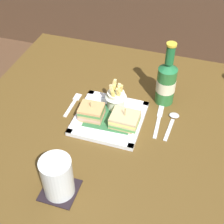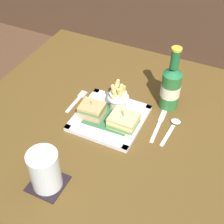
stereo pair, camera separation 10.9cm
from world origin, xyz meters
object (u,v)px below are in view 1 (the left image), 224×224
(beer_bottle, at_px, (166,81))
(spoon, at_px, (173,119))
(dining_table, at_px, (114,148))
(fork, at_px, (73,103))
(square_plate, at_px, (109,118))
(fries_cup, at_px, (116,97))
(knife, at_px, (159,118))
(water_glass, at_px, (58,179))
(sandwich_half_left, at_px, (91,112))
(sandwich_half_right, at_px, (125,120))

(beer_bottle, distance_m, spoon, 0.14)
(dining_table, height_order, fork, fork)
(square_plate, xyz_separation_m, spoon, (0.21, 0.06, -0.00))
(fries_cup, relative_size, knife, 0.61)
(water_glass, bearing_deg, sandwich_half_left, 92.84)
(knife, bearing_deg, sandwich_half_left, -162.23)
(square_plate, height_order, knife, square_plate)
(fork, height_order, knife, same)
(square_plate, relative_size, beer_bottle, 0.95)
(beer_bottle, distance_m, knife, 0.13)
(fries_cup, distance_m, water_glass, 0.38)
(fries_cup, distance_m, beer_bottle, 0.19)
(dining_table, xyz_separation_m, water_glass, (-0.06, -0.32, 0.20))
(square_plate, distance_m, sandwich_half_left, 0.07)
(knife, bearing_deg, fries_cup, 178.75)
(water_glass, distance_m, fork, 0.38)
(square_plate, bearing_deg, sandwich_half_right, -13.48)
(beer_bottle, bearing_deg, sandwich_half_right, -120.57)
(sandwich_half_right, height_order, water_glass, water_glass)
(sandwich_half_left, distance_m, water_glass, 0.30)
(fork, bearing_deg, beer_bottle, 20.35)
(sandwich_half_right, bearing_deg, knife, 34.45)
(spoon, bearing_deg, fork, -176.35)
(sandwich_half_left, relative_size, spoon, 0.61)
(sandwich_half_left, height_order, spoon, sandwich_half_left)
(sandwich_half_right, xyz_separation_m, knife, (0.10, 0.07, -0.03))
(dining_table, bearing_deg, sandwich_half_right, -19.87)
(fries_cup, xyz_separation_m, beer_bottle, (0.16, 0.10, 0.03))
(water_glass, xyz_separation_m, knife, (0.21, 0.37, -0.06))
(spoon, bearing_deg, water_glass, -123.94)
(square_plate, distance_m, fries_cup, 0.08)
(sandwich_half_left, height_order, fork, sandwich_half_left)
(sandwich_half_left, xyz_separation_m, water_glass, (0.01, -0.30, 0.02))
(fries_cup, relative_size, spoon, 0.78)
(sandwich_half_left, height_order, water_glass, water_glass)
(square_plate, xyz_separation_m, water_glass, (-0.04, -0.32, 0.05))
(dining_table, relative_size, sandwich_half_left, 12.14)
(dining_table, bearing_deg, fork, 166.59)
(fries_cup, height_order, fork, fries_cup)
(knife, bearing_deg, dining_table, -158.38)
(dining_table, relative_size, fork, 7.79)
(dining_table, relative_size, water_glass, 8.20)
(spoon, bearing_deg, sandwich_half_right, -152.54)
(sandwich_half_right, distance_m, water_glass, 0.32)
(fork, bearing_deg, sandwich_half_left, -30.77)
(knife, bearing_deg, water_glass, -119.22)
(knife, distance_m, spoon, 0.05)
(dining_table, distance_m, sandwich_half_left, 0.20)
(sandwich_half_right, height_order, spoon, sandwich_half_right)
(sandwich_half_left, distance_m, spoon, 0.28)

